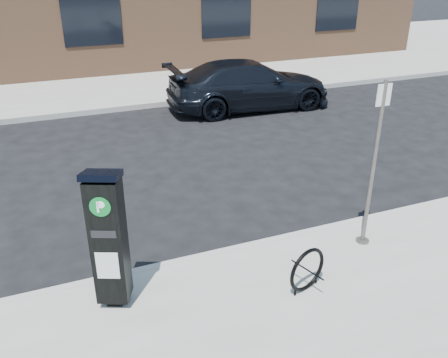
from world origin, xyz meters
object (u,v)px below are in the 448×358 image
sign_pole (373,168)px  bike_rack (307,270)px  car_dark (249,85)px  parking_kiosk (109,238)px

sign_pole → bike_rack: 1.82m
sign_pole → car_dark: 7.68m
bike_rack → sign_pole: bearing=8.3°
bike_rack → car_dark: car_dark is taller
sign_pole → bike_rack: sign_pole is taller
car_dark → parking_kiosk: bearing=147.3°
parking_kiosk → sign_pole: (3.77, -0.02, 0.30)m
parking_kiosk → car_dark: 9.18m
parking_kiosk → sign_pole: 3.78m
sign_pole → car_dark: size_ratio=0.52×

